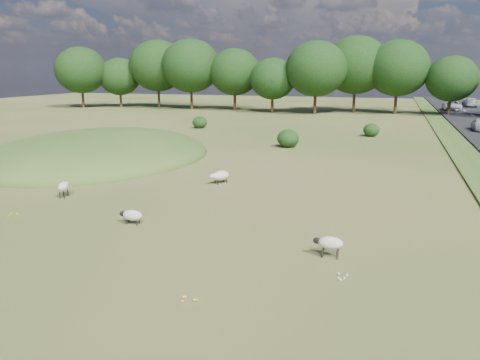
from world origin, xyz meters
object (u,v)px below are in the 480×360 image
Objects in this scene: car_4 at (470,102)px; car_7 at (452,105)px; sheep_1 at (64,187)px; sheep_3 at (220,176)px; sheep_2 at (132,215)px; sheep_0 at (330,243)px.

car_7 reaches higher than car_4.
sheep_3 is at bearing -71.70° from sheep_1.
sheep_1 is 0.89× the size of sheep_3.
sheep_3 is at bearing -97.24° from sheep_2.
sheep_2 is at bearing 72.69° from car_4.
car_4 is (28.77, 71.22, 0.45)m from sheep_1.
car_4 is 9.49m from car_7.
sheep_1 reaches higher than sheep_0.
sheep_2 is 77.52m from car_4.
car_7 is at bearing 66.40° from car_4.
car_4 reaches higher than sheep_1.
sheep_1 reaches higher than sheep_3.
sheep_0 is at bearing 172.81° from sheep_2.
car_7 is (24.97, 62.52, 0.45)m from sheep_1.
sheep_3 is at bearing 71.51° from car_4.
sheep_0 is 8.66m from sheep_2.
sheep_1 is at bearing -15.19° from sheep_0.
car_4 reaches higher than sheep_3.
sheep_0 is 67.26m from car_7.
car_7 is at bearing -41.86° from sheep_1.
sheep_0 is 0.81× the size of sheep_3.
sheep_3 is (1.04, 8.13, 0.08)m from sheep_2.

